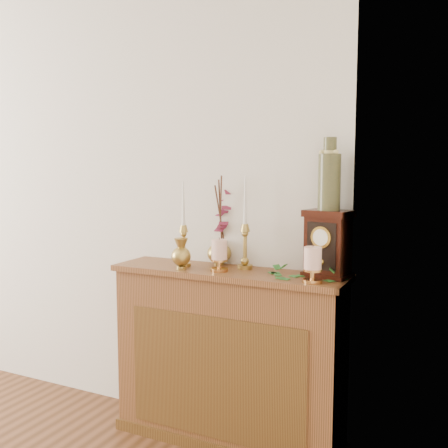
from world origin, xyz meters
The scene contains 10 objects.
console_shelf centered at (1.40, 2.10, 0.44)m, with size 1.24×0.34×0.93m.
candlestick_left centered at (1.15, 2.08, 1.08)m, with size 0.08×0.08×0.45m.
candlestick_center centered at (1.47, 2.16, 1.09)m, with size 0.08×0.08×0.48m.
bud_vase centered at (1.18, 2.00, 1.01)m, with size 0.10×0.10×0.16m.
ginger_jar centered at (1.30, 2.24, 1.15)m, with size 0.20×0.21×0.48m.
pillar_candle_left centered at (1.38, 2.04, 1.02)m, with size 0.09×0.09×0.17m.
pillar_candle_right centered at (1.88, 2.00, 1.02)m, with size 0.09×0.09×0.18m.
ivy_garland centered at (1.81, 2.09, 0.94)m, with size 0.39×0.14×0.07m.
mantel_clock centered at (1.90, 2.16, 1.09)m, with size 0.24×0.19×0.32m.
ceramic_vase centered at (1.90, 2.16, 1.41)m, with size 0.11×0.11×0.34m.
Camera 1 is at (2.56, -0.29, 1.46)m, focal length 42.00 mm.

